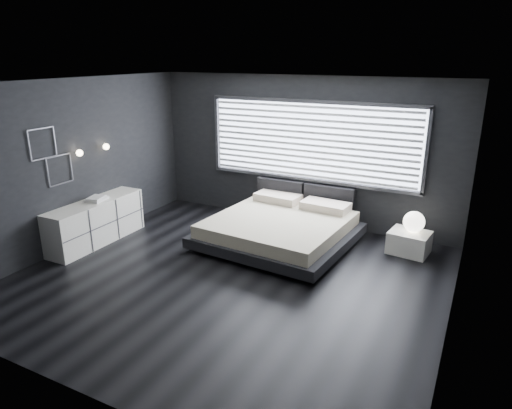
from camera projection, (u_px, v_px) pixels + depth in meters
The scene contains 12 objects.
room at pixel (228, 188), 6.32m from camera, with size 6.04×6.00×2.80m.
window at pixel (311, 142), 8.44m from camera, with size 4.14×0.09×1.52m.
headboard at pixel (304, 196), 8.76m from camera, with size 1.96×0.16×0.52m.
sconce_near at pixel (79, 153), 7.55m from camera, with size 0.18×0.11×0.11m.
sconce_far at pixel (106, 147), 8.06m from camera, with size 0.18×0.11×0.11m.
wall_art_upper at pixel (42, 144), 7.00m from camera, with size 0.01×0.48×0.48m.
wall_art_lower at pixel (60, 170), 7.36m from camera, with size 0.01×0.48×0.48m.
bed at pixel (280, 228), 7.90m from camera, with size 2.56×2.46×0.62m.
nightstand at pixel (409, 242), 7.57m from camera, with size 0.63×0.53×0.37m, color white.
orb_lamp at pixel (414, 222), 7.48m from camera, with size 0.35×0.35×0.35m, color white.
dresser at pixel (96, 222), 7.95m from camera, with size 0.55×1.89×0.75m.
book_stack at pixel (96, 199), 7.85m from camera, with size 0.32×0.39×0.07m.
Camera 1 is at (3.12, -5.22, 3.17)m, focal length 32.00 mm.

